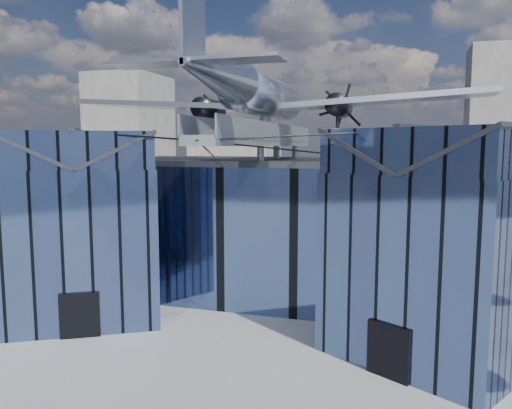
# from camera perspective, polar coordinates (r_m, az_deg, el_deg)

# --- Properties ---
(ground_plane) EXTENTS (120.00, 120.00, 0.00)m
(ground_plane) POSITION_cam_1_polar(r_m,az_deg,el_deg) (31.12, -1.11, -13.71)
(ground_plane) COLOR gray
(museum) EXTENTS (32.88, 24.50, 17.60)m
(museum) POSITION_cam_1_polar(r_m,az_deg,el_deg) (35.14, 1.82, -1.99)
(museum) COLOR #44598B
(museum) RESTS_ON ground
(bg_towers) EXTENTS (77.00, 24.50, 26.00)m
(bg_towers) POSITION_cam_1_polar(r_m,az_deg,el_deg) (78.57, 11.51, 5.97)
(bg_towers) COLOR gray
(bg_towers) RESTS_ON ground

